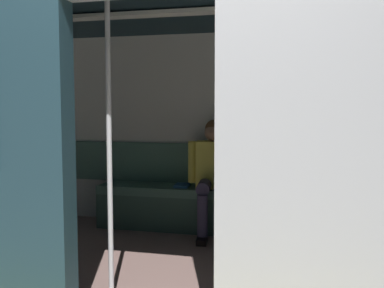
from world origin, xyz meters
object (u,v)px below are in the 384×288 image
bench_seat (213,199)px  handbag (247,181)px  train_car (184,87)px  book (182,185)px  grab_pole_far (224,147)px  grab_pole_door (109,146)px  person_seated (214,169)px

bench_seat → handbag: size_ratio=9.78×
train_car → bench_seat: size_ratio=2.52×
bench_seat → book: bearing=-3.8°
train_car → grab_pole_far: bearing=126.0°
train_car → grab_pole_door: 0.92m
handbag → grab_pole_far: size_ratio=0.12×
person_seated → grab_pole_far: grab_pole_far is taller
bench_seat → grab_pole_door: size_ratio=1.20×
handbag → grab_pole_far: (-0.03, 1.66, 0.51)m
train_car → grab_pole_far: size_ratio=3.02×
grab_pole_door → grab_pole_far: bearing=-169.3°
book → grab_pole_far: (-0.73, 1.64, 0.58)m
bench_seat → grab_pole_far: size_ratio=1.20×
person_seated → grab_pole_door: 1.80m
handbag → grab_pole_far: grab_pole_far is taller
person_seated → bench_seat: bearing=-71.9°
train_car → grab_pole_door: size_ratio=3.02×
train_car → person_seated: size_ratio=5.34×
handbag → grab_pole_door: size_ratio=0.12×
train_car → grab_pole_far: (-0.44, 0.60, -0.43)m
grab_pole_door → bench_seat: bearing=-102.2°
book → grab_pole_far: 1.89m
grab_pole_door → person_seated: bearing=-103.1°
train_car → bench_seat: bearing=-92.9°
train_car → handbag: 1.47m
grab_pole_door → grab_pole_far: (-0.77, -0.14, 0.00)m
train_car → grab_pole_far: 0.86m
person_seated → grab_pole_door: bearing=76.9°
bench_seat → grab_pole_far: bearing=103.3°
train_car → bench_seat: 1.52m
bench_seat → train_car: bearing=87.1°
handbag → grab_pole_far: 1.74m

